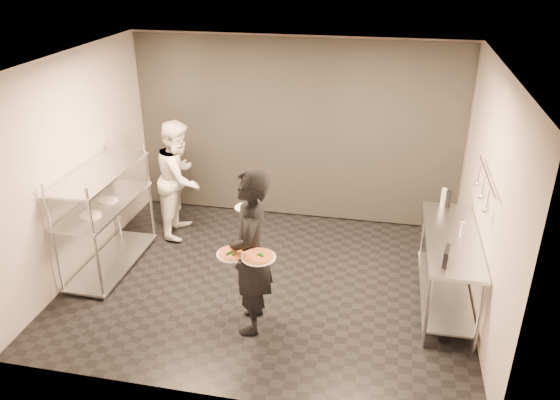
% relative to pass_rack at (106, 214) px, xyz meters
% --- Properties ---
extents(room_shell, '(5.00, 4.00, 2.80)m').
position_rel_pass_rack_xyz_m(room_shell, '(2.15, 1.18, 0.63)').
color(room_shell, black).
rests_on(room_shell, ground).
extents(pass_rack, '(0.60, 1.60, 1.50)m').
position_rel_pass_rack_xyz_m(pass_rack, '(0.00, 0.00, 0.00)').
color(pass_rack, silver).
rests_on(pass_rack, ground).
extents(prep_counter, '(0.60, 1.80, 0.92)m').
position_rel_pass_rack_xyz_m(prep_counter, '(4.33, 0.00, -0.14)').
color(prep_counter, silver).
rests_on(prep_counter, ground).
extents(utensil_rail, '(0.07, 1.20, 0.31)m').
position_rel_pass_rack_xyz_m(utensil_rail, '(4.58, 0.00, 0.78)').
color(utensil_rail, silver).
rests_on(utensil_rail, room_shell).
extents(waiter, '(0.55, 0.76, 1.91)m').
position_rel_pass_rack_xyz_m(waiter, '(2.17, -0.87, 0.19)').
color(waiter, black).
rests_on(waiter, ground).
extents(chef, '(0.71, 0.88, 1.73)m').
position_rel_pass_rack_xyz_m(chef, '(0.60, 1.10, 0.10)').
color(chef, white).
rests_on(chef, ground).
extents(pizza_plate_near, '(0.35, 0.35, 0.05)m').
position_rel_pass_rack_xyz_m(pizza_plate_near, '(2.03, -1.03, 0.26)').
color(pizza_plate_near, white).
rests_on(pizza_plate_near, waiter).
extents(pizza_plate_far, '(0.36, 0.36, 0.05)m').
position_rel_pass_rack_xyz_m(pizza_plate_far, '(2.32, -1.11, 0.30)').
color(pizza_plate_far, white).
rests_on(pizza_plate_far, waiter).
extents(salad_plate, '(0.25, 0.25, 0.07)m').
position_rel_pass_rack_xyz_m(salad_plate, '(2.06, -0.59, 0.60)').
color(salad_plate, white).
rests_on(salad_plate, waiter).
extents(pos_monitor, '(0.09, 0.24, 0.17)m').
position_rel_pass_rack_xyz_m(pos_monitor, '(4.21, -0.60, 0.24)').
color(pos_monitor, black).
rests_on(pos_monitor, prep_counter).
extents(bottle_green, '(0.07, 0.07, 0.24)m').
position_rel_pass_rack_xyz_m(bottle_green, '(4.27, 0.80, 0.27)').
color(bottle_green, '#919D90').
rests_on(bottle_green, prep_counter).
extents(bottle_clear, '(0.05, 0.05, 0.18)m').
position_rel_pass_rack_xyz_m(bottle_clear, '(4.43, 0.04, 0.24)').
color(bottle_clear, '#919D90').
rests_on(bottle_clear, prep_counter).
extents(bottle_dark, '(0.06, 0.06, 0.22)m').
position_rel_pass_rack_xyz_m(bottle_dark, '(4.33, 0.80, 0.26)').
color(bottle_dark, black).
rests_on(bottle_dark, prep_counter).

